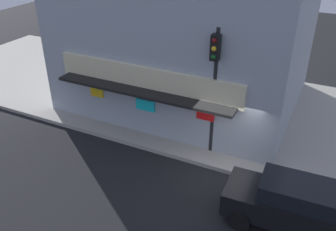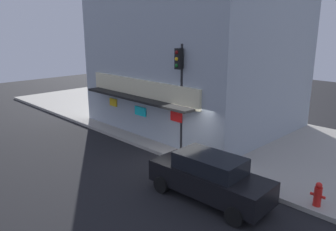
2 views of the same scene
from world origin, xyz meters
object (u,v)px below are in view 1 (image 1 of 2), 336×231
(potted_plant_by_doorway, at_px, (174,120))
(pedestrian, at_px, (231,121))
(parked_car_black, at_px, (299,206))
(trash_can, at_px, (254,143))
(potted_plant_by_window, at_px, (184,112))
(traffic_light, at_px, (215,77))

(potted_plant_by_doorway, bearing_deg, pedestrian, 15.39)
(potted_plant_by_doorway, distance_m, parked_car_black, 6.59)
(trash_can, distance_m, potted_plant_by_window, 3.79)
(traffic_light, relative_size, pedestrian, 3.10)
(traffic_light, xyz_separation_m, pedestrian, (0.47, 1.27, -2.40))
(trash_can, xyz_separation_m, parked_car_black, (2.20, -3.26, 0.23))
(potted_plant_by_window, bearing_deg, pedestrian, -12.04)
(trash_can, xyz_separation_m, potted_plant_by_doorway, (-3.58, -0.11, 0.22))
(parked_car_black, bearing_deg, pedestrian, 131.54)
(traffic_light, bearing_deg, trash_can, 23.50)
(traffic_light, bearing_deg, potted_plant_by_window, 137.97)
(trash_can, height_order, parked_car_black, parked_car_black)
(parked_car_black, bearing_deg, trash_can, 123.99)
(traffic_light, relative_size, parked_car_black, 1.12)
(trash_can, distance_m, parked_car_black, 3.94)
(potted_plant_by_doorway, relative_size, potted_plant_by_window, 1.30)
(traffic_light, xyz_separation_m, parked_car_black, (3.85, -2.55, -2.63))
(potted_plant_by_doorway, bearing_deg, potted_plant_by_window, 92.48)
(trash_can, relative_size, pedestrian, 0.55)
(traffic_light, distance_m, trash_can, 3.37)
(potted_plant_by_doorway, height_order, potted_plant_by_window, potted_plant_by_doorway)
(traffic_light, distance_m, potted_plant_by_window, 3.90)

